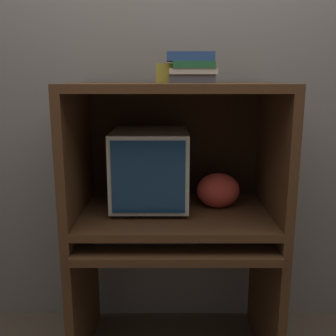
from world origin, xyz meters
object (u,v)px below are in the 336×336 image
(storage_box, at_px, (170,73))
(mouse, at_px, (210,236))
(keyboard, at_px, (147,235))
(snack_bag, at_px, (219,190))
(book_stack, at_px, (192,68))
(crt_monitor, at_px, (151,168))

(storage_box, bearing_deg, mouse, -41.65)
(keyboard, distance_m, snack_bag, 0.42)
(keyboard, bearing_deg, book_stack, 29.93)
(keyboard, xyz_separation_m, book_stack, (0.21, 0.12, 0.75))
(keyboard, distance_m, mouse, 0.29)
(book_stack, distance_m, storage_box, 0.11)
(crt_monitor, distance_m, mouse, 0.43)
(crt_monitor, height_order, storage_box, storage_box)
(book_stack, bearing_deg, snack_bag, 14.93)
(crt_monitor, distance_m, storage_box, 0.46)
(snack_bag, bearing_deg, mouse, -108.68)
(mouse, height_order, storage_box, storage_box)
(crt_monitor, height_order, keyboard, crt_monitor)
(book_stack, bearing_deg, mouse, -57.29)
(book_stack, relative_size, storage_box, 1.81)
(book_stack, bearing_deg, storage_box, 162.20)
(keyboard, distance_m, storage_box, 0.75)
(mouse, relative_size, storage_box, 0.54)
(keyboard, xyz_separation_m, mouse, (0.29, -0.01, 0.00))
(crt_monitor, bearing_deg, mouse, -30.64)
(crt_monitor, relative_size, mouse, 5.76)
(crt_monitor, xyz_separation_m, book_stack, (0.19, -0.03, 0.47))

